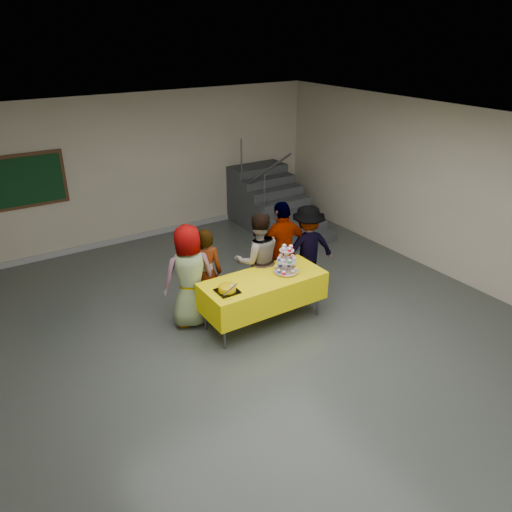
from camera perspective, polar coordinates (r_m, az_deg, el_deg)
The scene contains 11 objects.
room_shell at distance 6.13m, azimuth 2.63°, elevation 5.31°, with size 10.00×10.04×3.02m.
bake_table at distance 7.51m, azimuth 0.83°, elevation -3.96°, with size 1.88×0.78×0.77m.
cupcake_stand at distance 7.50m, azimuth 3.50°, elevation -0.70°, with size 0.38×0.38×0.44m.
bear_cake at distance 7.02m, azimuth -3.31°, elevation -3.68°, with size 0.32×0.36×0.12m.
schoolchild_a at distance 7.45m, azimuth -7.61°, elevation -2.33°, with size 0.78×0.51×1.60m, color slate.
schoolchild_b at distance 7.65m, azimuth -5.81°, elevation -2.02°, with size 0.54×0.35×1.47m, color #5D5C65.
schoolchild_c at distance 7.91m, azimuth 0.22°, elevation -0.48°, with size 0.77×0.60×1.58m, color slate.
schoolchild_d at distance 8.15m, azimuth 3.03°, elevation 0.63°, with size 0.98×0.41×1.67m, color slate.
schoolchild_e at distance 8.46m, azimuth 5.88°, elevation 0.89°, with size 0.97×0.56×1.51m, color slate.
staircase at distance 11.31m, azimuth 1.72°, elevation 5.90°, with size 1.30×2.40×2.04m.
noticeboard at distance 10.07m, azimuth -24.54°, elevation 7.85°, with size 1.30×0.05×1.00m.
Camera 1 is at (-3.34, -4.68, 4.20)m, focal length 35.00 mm.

